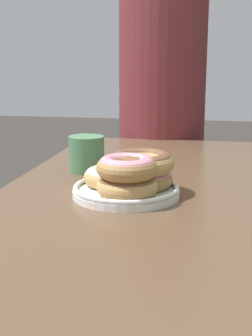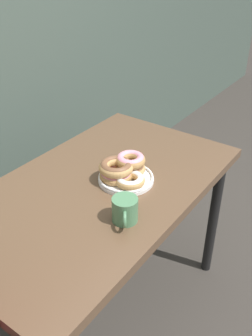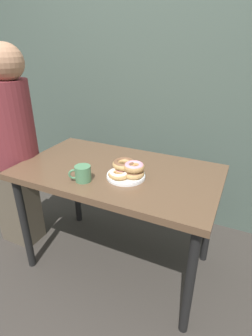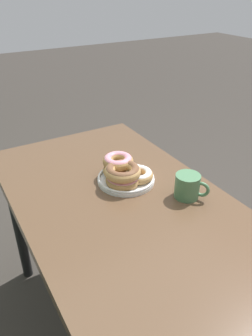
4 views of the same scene
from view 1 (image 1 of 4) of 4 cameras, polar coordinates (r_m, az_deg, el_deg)
dining_table at (r=1.08m, az=4.73°, el=-6.50°), size 1.23×0.71×0.75m
donut_plate at (r=0.96m, az=0.50°, el=-0.99°), size 0.24×0.24×0.09m
coffee_mug at (r=1.19m, az=-4.89°, el=1.81°), size 0.11×0.10×0.09m
person_figure at (r=1.82m, az=4.40°, el=5.32°), size 0.39×0.32×1.46m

